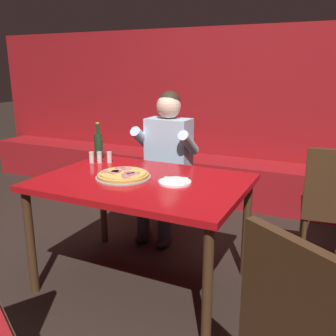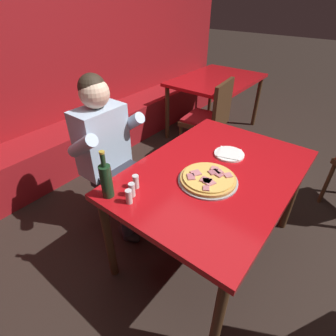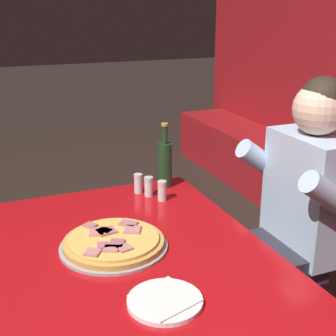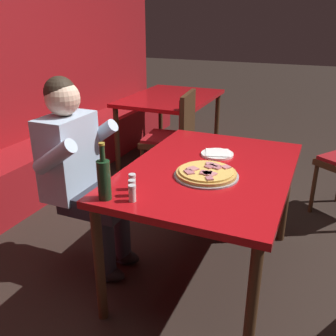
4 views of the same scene
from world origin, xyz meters
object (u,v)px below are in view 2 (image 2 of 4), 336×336
at_px(shaker_parmesan, 132,190).
at_px(background_dining_table, 216,85).
at_px(pizza, 208,179).
at_px(beer_bottle, 106,180).
at_px(shaker_red_pepper_flakes, 136,182).
at_px(main_dining_table, 214,180).
at_px(dining_chair_near_right, 211,116).
at_px(diner_seated_blue_shirt, 111,152).
at_px(shaker_black_pepper, 129,197).
at_px(plate_white_paper, 229,154).

relative_size(shaker_parmesan, background_dining_table, 0.07).
relative_size(pizza, beer_bottle, 1.25).
bearing_deg(shaker_red_pepper_flakes, shaker_parmesan, -152.67).
height_order(main_dining_table, beer_bottle, beer_bottle).
bearing_deg(dining_chair_near_right, diner_seated_blue_shirt, 176.71).
height_order(main_dining_table, pizza, pizza).
xyz_separation_m(main_dining_table, pizza, (-0.13, -0.02, 0.10)).
bearing_deg(main_dining_table, shaker_parmesan, 154.07).
height_order(shaker_red_pepper_flakes, shaker_black_pepper, same).
height_order(beer_bottle, dining_chair_near_right, beer_bottle).
xyz_separation_m(shaker_parmesan, shaker_red_pepper_flakes, (0.07, 0.03, 0.00)).
distance_m(main_dining_table, diner_seated_blue_shirt, 0.80).
relative_size(main_dining_table, shaker_red_pepper_flakes, 15.62).
bearing_deg(dining_chair_near_right, shaker_parmesan, -164.92).
distance_m(pizza, beer_bottle, 0.60).
relative_size(beer_bottle, diner_seated_blue_shirt, 0.23).
bearing_deg(background_dining_table, shaker_red_pepper_flakes, -161.94).
distance_m(beer_bottle, shaker_black_pepper, 0.16).
bearing_deg(diner_seated_blue_shirt, shaker_red_pepper_flakes, -114.94).
distance_m(beer_bottle, background_dining_table, 2.55).
bearing_deg(shaker_black_pepper, beer_bottle, 102.17).
relative_size(plate_white_paper, shaker_red_pepper_flakes, 2.44).
height_order(shaker_parmesan, diner_seated_blue_shirt, diner_seated_blue_shirt).
bearing_deg(main_dining_table, shaker_black_pepper, 158.72).
xyz_separation_m(shaker_red_pepper_flakes, shaker_black_pepper, (-0.12, -0.06, 0.00)).
bearing_deg(beer_bottle, shaker_red_pepper_flakes, -26.18).
bearing_deg(shaker_parmesan, background_dining_table, 18.34).
distance_m(plate_white_paper, dining_chair_near_right, 1.17).
xyz_separation_m(main_dining_table, shaker_black_pepper, (-0.56, 0.22, 0.12)).
bearing_deg(shaker_parmesan, main_dining_table, -25.93).
distance_m(diner_seated_blue_shirt, background_dining_table, 2.09).
distance_m(pizza, shaker_red_pepper_flakes, 0.44).
relative_size(shaker_black_pepper, diner_seated_blue_shirt, 0.07).
xyz_separation_m(beer_bottle, shaker_red_pepper_flakes, (0.15, -0.07, -0.07)).
distance_m(pizza, diner_seated_blue_shirt, 0.80).
height_order(shaker_black_pepper, background_dining_table, shaker_black_pepper).
bearing_deg(shaker_parmesan, shaker_black_pepper, -151.02).
xyz_separation_m(shaker_parmesan, background_dining_table, (2.37, 0.79, -0.12)).
xyz_separation_m(beer_bottle, shaker_parmesan, (0.08, -0.11, -0.07)).
xyz_separation_m(pizza, shaker_red_pepper_flakes, (-0.31, 0.30, 0.02)).
distance_m(shaker_parmesan, shaker_black_pepper, 0.06).
height_order(plate_white_paper, dining_chair_near_right, dining_chair_near_right).
relative_size(shaker_black_pepper, dining_chair_near_right, 0.09).
bearing_deg(beer_bottle, shaker_black_pepper, -77.83).
bearing_deg(main_dining_table, background_dining_table, 29.01).
bearing_deg(background_dining_table, dining_chair_near_right, -154.42).
xyz_separation_m(dining_chair_near_right, background_dining_table, (0.70, 0.34, 0.11)).
relative_size(beer_bottle, shaker_black_pepper, 3.40).
height_order(plate_white_paper, shaker_parmesan, shaker_parmesan).
relative_size(pizza, shaker_black_pepper, 4.25).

